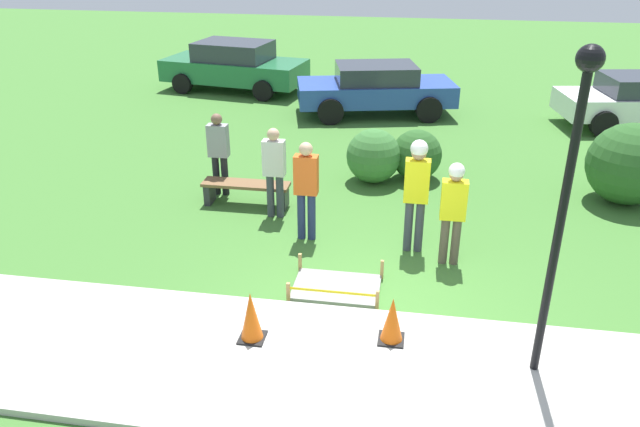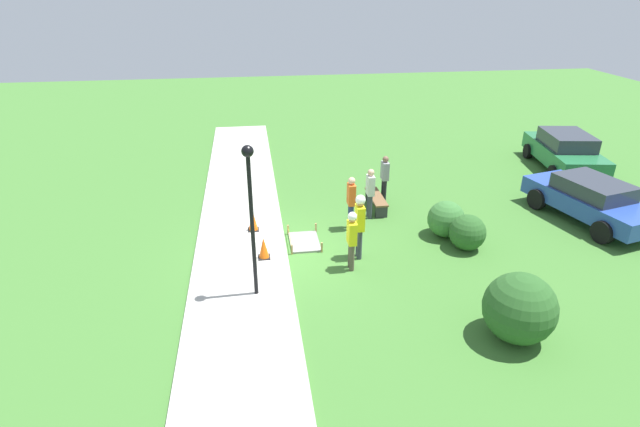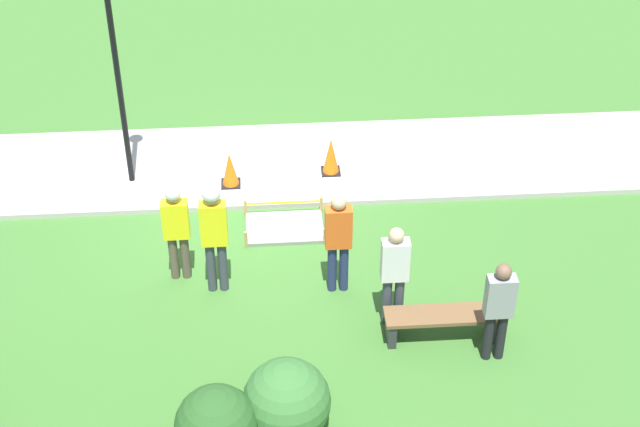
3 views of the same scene
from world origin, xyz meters
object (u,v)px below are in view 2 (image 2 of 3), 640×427
(bystander_in_white_shirt, at_px, (385,176))
(worker_supervisor, at_px, (352,236))
(traffic_cone_near_patch, at_px, (253,220))
(park_bench, at_px, (376,200))
(parked_car_blue, at_px, (591,199))
(lamppost_near, at_px, (251,201))
(bystander_in_orange_shirt, at_px, (351,200))
(worker_assistant, at_px, (360,220))
(bystander_in_gray_shirt, at_px, (370,190))
(parked_car_green, at_px, (565,151))
(traffic_cone_far_patch, at_px, (264,248))

(bystander_in_white_shirt, bearing_deg, worker_supervisor, -25.15)
(traffic_cone_near_patch, height_order, park_bench, traffic_cone_near_patch)
(parked_car_blue, bearing_deg, lamppost_near, -88.72)
(traffic_cone_near_patch, xyz_separation_m, bystander_in_orange_shirt, (0.14, 3.11, 0.56))
(worker_assistant, bearing_deg, bystander_in_white_shirt, 155.65)
(bystander_in_orange_shirt, bearing_deg, lamppost_near, -42.32)
(traffic_cone_near_patch, distance_m, worker_assistant, 3.65)
(worker_assistant, relative_size, bystander_in_white_shirt, 1.16)
(bystander_in_gray_shirt, bearing_deg, bystander_in_orange_shirt, -46.90)
(park_bench, distance_m, worker_supervisor, 4.25)
(worker_supervisor, relative_size, worker_assistant, 0.89)
(worker_supervisor, bearing_deg, lamppost_near, -69.54)
(worker_supervisor, distance_m, bystander_in_orange_shirt, 2.48)
(parked_car_blue, distance_m, parked_car_green, 5.18)
(traffic_cone_near_patch, distance_m, traffic_cone_far_patch, 1.82)
(bystander_in_white_shirt, bearing_deg, bystander_in_orange_shirt, -38.37)
(worker_supervisor, bearing_deg, traffic_cone_far_patch, -108.18)
(worker_supervisor, xyz_separation_m, lamppost_near, (0.98, -2.63, 1.62))
(worker_assistant, height_order, bystander_in_orange_shirt, worker_assistant)
(worker_assistant, distance_m, lamppost_near, 3.67)
(worker_assistant, relative_size, parked_car_blue, 0.42)
(traffic_cone_far_patch, height_order, parked_car_blue, parked_car_blue)
(traffic_cone_near_patch, xyz_separation_m, worker_assistant, (1.99, 2.97, 0.75))
(traffic_cone_far_patch, bearing_deg, parked_car_green, 114.70)
(traffic_cone_far_patch, bearing_deg, park_bench, 127.26)
(worker_assistant, bearing_deg, traffic_cone_near_patch, -123.71)
(traffic_cone_near_patch, distance_m, lamppost_near, 4.18)
(lamppost_near, relative_size, parked_car_blue, 0.83)
(traffic_cone_near_patch, height_order, parked_car_blue, parked_car_blue)
(bystander_in_gray_shirt, distance_m, parked_car_blue, 7.25)
(traffic_cone_far_patch, distance_m, bystander_in_white_shirt, 5.85)
(bystander_in_orange_shirt, relative_size, parked_car_blue, 0.38)
(worker_supervisor, height_order, worker_assistant, worker_assistant)
(traffic_cone_far_patch, bearing_deg, lamppost_near, -8.63)
(park_bench, bearing_deg, parked_car_blue, 74.06)
(parked_car_blue, bearing_deg, traffic_cone_far_patch, -97.40)
(bystander_in_orange_shirt, bearing_deg, park_bench, 139.86)
(traffic_cone_far_patch, relative_size, bystander_in_orange_shirt, 0.36)
(parked_car_green, bearing_deg, lamppost_near, -50.25)
(bystander_in_white_shirt, bearing_deg, bystander_in_gray_shirt, -32.52)
(bystander_in_orange_shirt, bearing_deg, worker_assistant, -4.08)
(traffic_cone_far_patch, bearing_deg, traffic_cone_near_patch, -171.61)
(worker_assistant, xyz_separation_m, bystander_in_gray_shirt, (-2.58, 0.92, -0.22))
(bystander_in_orange_shirt, height_order, bystander_in_gray_shirt, bystander_in_orange_shirt)
(traffic_cone_near_patch, height_order, bystander_in_orange_shirt, bystander_in_orange_shirt)
(worker_supervisor, distance_m, lamppost_near, 3.25)
(traffic_cone_near_patch, relative_size, parked_car_blue, 0.15)
(bystander_in_orange_shirt, xyz_separation_m, parked_car_green, (-4.25, 9.99, -0.20))
(worker_supervisor, xyz_separation_m, parked_car_blue, (-1.93, 8.40, -0.27))
(worker_supervisor, height_order, lamppost_near, lamppost_near)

